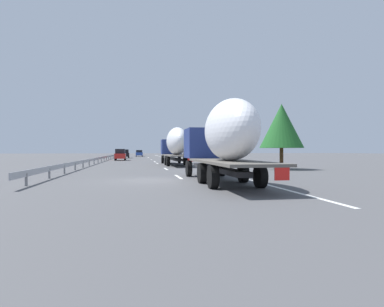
# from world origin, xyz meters

# --- Properties ---
(ground_plane) EXTENTS (260.00, 260.00, 0.00)m
(ground_plane) POSITION_xyz_m (40.00, 0.00, 0.00)
(ground_plane) COLOR #4C4C4F
(lane_stripe_0) EXTENTS (3.20, 0.20, 0.01)m
(lane_stripe_0) POSITION_xyz_m (2.00, -1.80, 0.00)
(lane_stripe_0) COLOR white
(lane_stripe_0) RESTS_ON ground_plane
(lane_stripe_1) EXTENTS (3.20, 0.20, 0.01)m
(lane_stripe_1) POSITION_xyz_m (11.05, -1.80, 0.00)
(lane_stripe_1) COLOR white
(lane_stripe_1) RESTS_ON ground_plane
(lane_stripe_2) EXTENTS (3.20, 0.20, 0.01)m
(lane_stripe_2) POSITION_xyz_m (23.81, -1.80, 0.00)
(lane_stripe_2) COLOR white
(lane_stripe_2) RESTS_ON ground_plane
(lane_stripe_3) EXTENTS (3.20, 0.20, 0.01)m
(lane_stripe_3) POSITION_xyz_m (29.59, -1.80, 0.00)
(lane_stripe_3) COLOR white
(lane_stripe_3) RESTS_ON ground_plane
(lane_stripe_4) EXTENTS (3.20, 0.20, 0.01)m
(lane_stripe_4) POSITION_xyz_m (41.37, -1.80, 0.00)
(lane_stripe_4) COLOR white
(lane_stripe_4) RESTS_ON ground_plane
(lane_stripe_5) EXTENTS (3.20, 0.20, 0.01)m
(lane_stripe_5) POSITION_xyz_m (55.14, -1.80, 0.00)
(lane_stripe_5) COLOR white
(lane_stripe_5) RESTS_ON ground_plane
(lane_stripe_6) EXTENTS (3.20, 0.20, 0.01)m
(lane_stripe_6) POSITION_xyz_m (56.91, -1.80, 0.00)
(lane_stripe_6) COLOR white
(lane_stripe_6) RESTS_ON ground_plane
(lane_stripe_7) EXTENTS (3.20, 0.20, 0.01)m
(lane_stripe_7) POSITION_xyz_m (60.04, -1.80, 0.00)
(lane_stripe_7) COLOR white
(lane_stripe_7) RESTS_ON ground_plane
(lane_stripe_8) EXTENTS (3.20, 0.20, 0.01)m
(lane_stripe_8) POSITION_xyz_m (84.16, -1.80, 0.00)
(lane_stripe_8) COLOR white
(lane_stripe_8) RESTS_ON ground_plane
(lane_stripe_9) EXTENTS (3.20, 0.20, 0.01)m
(lane_stripe_9) POSITION_xyz_m (84.90, -1.80, 0.00)
(lane_stripe_9) COLOR white
(lane_stripe_9) RESTS_ON ground_plane
(edge_line_right) EXTENTS (110.00, 0.20, 0.01)m
(edge_line_right) POSITION_xyz_m (45.00, -5.50, 0.00)
(edge_line_right) COLOR white
(edge_line_right) RESTS_ON ground_plane
(truck_lead) EXTENTS (14.19, 2.55, 4.26)m
(truck_lead) POSITION_xyz_m (18.68, -3.60, 2.44)
(truck_lead) COLOR navy
(truck_lead) RESTS_ON ground_plane
(truck_trailing) EXTENTS (12.11, 2.55, 4.13)m
(truck_trailing) POSITION_xyz_m (-2.09, -3.60, 2.33)
(truck_trailing) COLOR navy
(truck_trailing) RESTS_ON ground_plane
(car_black_suv) EXTENTS (4.66, 1.86, 1.90)m
(car_black_suv) POSITION_xyz_m (54.07, 3.44, 0.95)
(car_black_suv) COLOR black
(car_black_suv) RESTS_ON ground_plane
(car_blue_sedan) EXTENTS (4.79, 1.89, 1.79)m
(car_blue_sedan) POSITION_xyz_m (71.92, 0.20, 0.91)
(car_blue_sedan) COLOR #28479E
(car_blue_sedan) RESTS_ON ground_plane
(car_silver_hatch) EXTENTS (4.75, 1.84, 1.80)m
(car_silver_hatch) POSITION_xyz_m (92.95, 0.13, 0.92)
(car_silver_hatch) COLOR #ADB2B7
(car_silver_hatch) RESTS_ON ground_plane
(car_red_compact) EXTENTS (4.38, 1.80, 1.94)m
(car_red_compact) POSITION_xyz_m (37.64, 3.60, 0.96)
(car_red_compact) COLOR red
(car_red_compact) RESTS_ON ground_plane
(road_sign) EXTENTS (0.10, 0.90, 3.29)m
(road_sign) POSITION_xyz_m (33.77, -6.70, 2.27)
(road_sign) COLOR gray
(road_sign) RESTS_ON ground_plane
(tree_0) EXTENTS (3.89, 3.89, 6.93)m
(tree_0) POSITION_xyz_m (60.21, -12.92, 4.28)
(tree_0) COLOR #472D19
(tree_0) RESTS_ON ground_plane
(tree_1) EXTENTS (3.37, 3.37, 6.87)m
(tree_1) POSITION_xyz_m (76.70, -12.85, 4.21)
(tree_1) COLOR #472D19
(tree_1) RESTS_ON ground_plane
(tree_2) EXTENTS (2.69, 2.69, 5.89)m
(tree_2) POSITION_xyz_m (73.55, -13.34, 3.81)
(tree_2) COLOR #472D19
(tree_2) RESTS_ON ground_plane
(tree_3) EXTENTS (3.91, 3.91, 5.88)m
(tree_3) POSITION_xyz_m (8.79, -12.02, 3.89)
(tree_3) COLOR #472D19
(tree_3) RESTS_ON ground_plane
(guardrail_median) EXTENTS (94.00, 0.10, 0.76)m
(guardrail_median) POSITION_xyz_m (43.00, 6.00, 0.58)
(guardrail_median) COLOR #9EA0A5
(guardrail_median) RESTS_ON ground_plane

